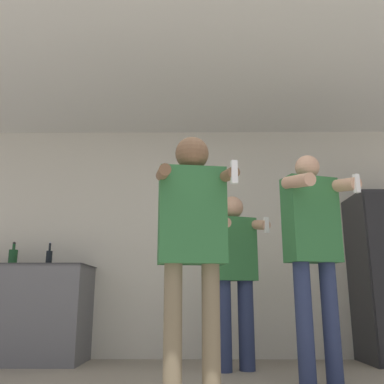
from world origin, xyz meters
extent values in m
cube|color=beige|center=(0.00, 2.64, 1.27)|extent=(7.00, 0.06, 2.55)
cube|color=silver|center=(0.00, 1.31, 2.57)|extent=(7.00, 3.13, 0.05)
cube|color=slate|center=(-1.70, 2.29, 0.47)|extent=(1.15, 0.64, 0.95)
cube|color=#38383A|center=(-1.70, 2.29, 0.95)|extent=(1.18, 0.67, 0.01)
cylinder|color=#194723|center=(-1.91, 2.26, 1.03)|extent=(0.09, 0.09, 0.16)
cylinder|color=#194723|center=(-1.91, 2.26, 1.14)|extent=(0.03, 0.03, 0.07)
sphere|color=black|center=(-1.91, 2.26, 1.18)|extent=(0.03, 0.03, 0.03)
cylinder|color=black|center=(-1.53, 2.26, 1.03)|extent=(0.06, 0.06, 0.14)
cylinder|color=black|center=(-1.53, 2.26, 1.14)|extent=(0.02, 0.02, 0.09)
sphere|color=silver|center=(-1.53, 2.26, 1.18)|extent=(0.02, 0.02, 0.02)
cylinder|color=#75664C|center=(-0.16, 0.54, 0.42)|extent=(0.11, 0.11, 0.83)
cylinder|color=#75664C|center=(0.07, 0.58, 0.42)|extent=(0.11, 0.11, 0.83)
cube|color=#2D6B38|center=(-0.04, 0.56, 1.14)|extent=(0.45, 0.26, 0.62)
sphere|color=brown|center=(-0.04, 0.56, 1.57)|extent=(0.23, 0.23, 0.23)
cylinder|color=brown|center=(-0.22, 0.36, 1.37)|extent=(0.12, 0.36, 0.13)
cylinder|color=brown|center=(0.18, 0.42, 1.37)|extent=(0.12, 0.36, 0.13)
cube|color=white|center=(0.21, 0.25, 1.34)|extent=(0.04, 0.04, 0.14)
cylinder|color=navy|center=(0.77, 1.10, 0.44)|extent=(0.13, 0.13, 0.89)
cylinder|color=navy|center=(0.99, 1.17, 0.44)|extent=(0.13, 0.13, 0.89)
cube|color=#2D6B38|center=(0.88, 1.14, 1.22)|extent=(0.45, 0.32, 0.67)
sphere|color=tan|center=(0.88, 1.14, 1.65)|extent=(0.19, 0.19, 0.19)
cylinder|color=tan|center=(0.75, 0.92, 1.47)|extent=(0.20, 0.36, 0.15)
cylinder|color=tan|center=(1.12, 1.04, 1.47)|extent=(0.20, 0.36, 0.15)
cube|color=white|center=(1.17, 0.89, 1.44)|extent=(0.05, 0.05, 0.14)
cylinder|color=navy|center=(0.23, 1.81, 0.39)|extent=(0.14, 0.14, 0.78)
cylinder|color=navy|center=(0.44, 1.88, 0.39)|extent=(0.14, 0.14, 0.78)
cube|color=#2D6B38|center=(0.33, 1.85, 1.07)|extent=(0.45, 0.32, 0.58)
sphere|color=tan|center=(0.33, 1.85, 1.47)|extent=(0.21, 0.21, 0.21)
cylinder|color=tan|center=(0.20, 1.64, 1.29)|extent=(0.19, 0.33, 0.14)
cylinder|color=tan|center=(0.56, 1.77, 1.29)|extent=(0.19, 0.33, 0.14)
cube|color=white|center=(0.61, 1.63, 1.26)|extent=(0.05, 0.05, 0.14)
camera|label=1|loc=(-0.02, -2.16, 0.62)|focal=40.00mm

